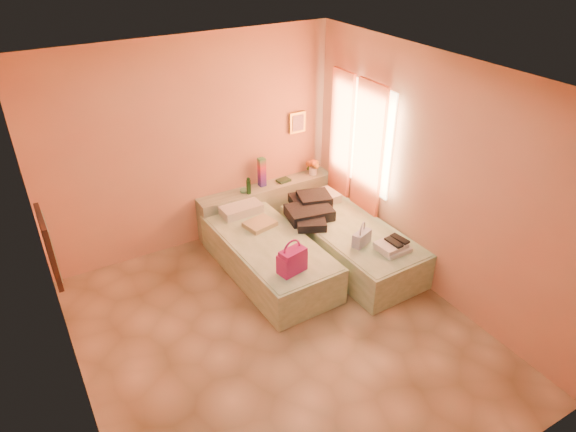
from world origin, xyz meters
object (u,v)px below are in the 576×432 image
Objects in this scene: green_book at (283,180)px; towel_stack at (393,247)px; bed_left at (269,257)px; blue_handbag at (362,238)px; water_bottle at (249,186)px; headboard_ledge at (267,206)px; magenta_handbag at (292,260)px; flower_vase at (313,166)px; bed_right at (351,245)px.

green_book is 2.03m from towel_stack.
bed_left is 10.71× the size of green_book.
bed_left is 1.19m from blue_handbag.
water_bottle is (0.22, 0.97, 0.51)m from bed_left.
bed_left is 1.55m from towel_stack.
green_book is 0.53× the size of towel_stack.
water_bottle is at bearing -165.95° from headboard_ledge.
magenta_handbag is (-0.29, -1.66, -0.11)m from water_bottle.
flower_vase is 2.00m from towel_stack.
headboard_ledge is 8.97× the size of water_bottle.
headboard_ledge is at bearing 107.91° from towel_stack.
towel_stack is at bearing -93.63° from flower_vase.
water_bottle is 1.69m from magenta_handbag.
flower_vase is (0.49, -0.02, 0.12)m from green_book.
magenta_handbag reaches higher than bed_left.
headboard_ledge is 7.38× the size of flower_vase.
flower_vase reaches higher than water_bottle.
headboard_ledge is at bearing 178.85° from flower_vase.
headboard_ledge is at bearing 172.77° from green_book.
bed_right is at bearing 7.60° from magenta_handbag.
green_book is 0.58× the size of magenta_handbag.
flower_vase is (0.25, 1.34, 0.54)m from bed_right.
bed_right is 0.72m from towel_stack.
bed_right is 7.20× the size of flower_vase.
green_book reaches higher than headboard_ledge.
green_book is (0.60, 0.08, -0.10)m from water_bottle.
water_bottle reaches higher than green_book.
blue_handbag is at bearing -102.46° from flower_vase.
green_book is (0.28, 0.00, 0.34)m from headboard_ledge.
blue_handbag is 0.39m from towel_stack.
bed_right is 6.26× the size of magenta_handbag.
bed_right is 1.27m from magenta_handbag.
blue_handbag is (0.94, -0.65, 0.34)m from bed_left.
towel_stack is (0.12, -0.64, 0.30)m from bed_right.
headboard_ledge is 1.02× the size of bed_left.
green_book is (0.82, 1.05, 0.42)m from bed_left.
flower_vase is at bearing -1.15° from headboard_ledge.
blue_handbag is (0.40, -1.70, 0.26)m from headboard_ledge.
blue_handbag is at bearing -76.77° from headboard_ledge.
green_book is at bearing 100.42° from towel_stack.
magenta_handbag is (-1.38, -1.73, -0.14)m from flower_vase.
blue_handbag is 0.77× the size of towel_stack.
bed_right is 7.43× the size of blue_handbag.
flower_vase is at bearing 3.38° from water_bottle.
flower_vase reaches higher than blue_handbag.
bed_right is 1.61m from water_bottle.
towel_stack reaches higher than bed_left.
bed_left is 1.75m from flower_vase.
blue_handbag is at bearing 129.46° from towel_stack.
magenta_handbag is 1.01m from blue_handbag.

